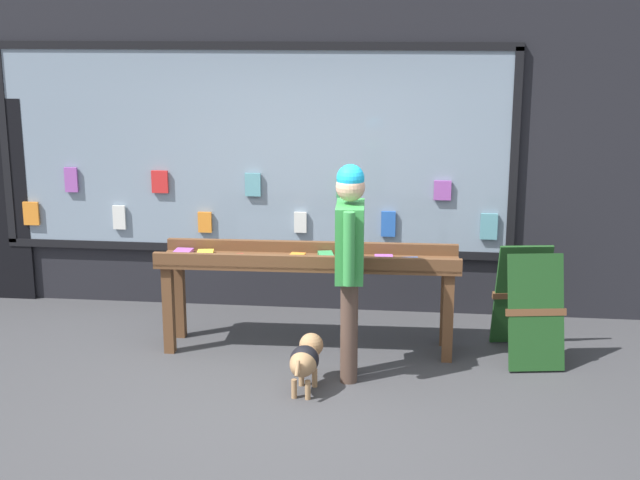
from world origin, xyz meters
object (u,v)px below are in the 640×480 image
at_px(small_dog, 306,358).
at_px(person_browsing, 350,254).
at_px(sandwich_board_sign, 528,303).
at_px(display_table_main, 308,268).

bearing_deg(small_dog, person_browsing, -41.33).
relative_size(person_browsing, small_dog, 2.83).
height_order(small_dog, sandwich_board_sign, sandwich_board_sign).
xyz_separation_m(display_table_main, sandwich_board_sign, (1.91, 0.01, -0.25)).
xyz_separation_m(person_browsing, small_dog, (-0.32, -0.30, -0.79)).
relative_size(display_table_main, small_dog, 4.22).
height_order(display_table_main, sandwich_board_sign, sandwich_board_sign).
bearing_deg(sandwich_board_sign, small_dog, -161.99).
bearing_deg(display_table_main, person_browsing, -56.20).
xyz_separation_m(small_dog, sandwich_board_sign, (1.81, 0.94, 0.22)).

